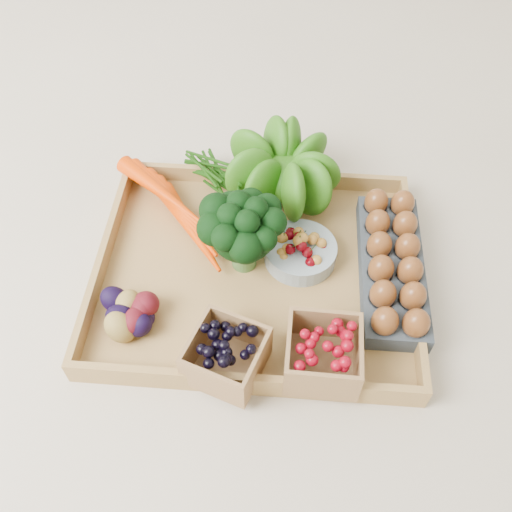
# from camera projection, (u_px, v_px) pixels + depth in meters

# --- Properties ---
(ground) EXTENTS (4.00, 4.00, 0.00)m
(ground) POSITION_uv_depth(u_px,v_px,m) (256.00, 277.00, 1.02)
(ground) COLOR beige
(ground) RESTS_ON ground
(tray) EXTENTS (0.55, 0.45, 0.01)m
(tray) POSITION_uv_depth(u_px,v_px,m) (256.00, 274.00, 1.01)
(tray) COLOR #AE8549
(tray) RESTS_ON ground
(carrots) EXTENTS (0.24, 0.17, 0.06)m
(carrots) POSITION_uv_depth(u_px,v_px,m) (178.00, 209.00, 1.06)
(carrots) COLOR #EE3C00
(carrots) RESTS_ON tray
(lettuce) EXTENTS (0.15, 0.15, 0.15)m
(lettuce) POSITION_uv_depth(u_px,v_px,m) (286.00, 165.00, 1.06)
(lettuce) COLOR #25580D
(lettuce) RESTS_ON tray
(broccoli) EXTENTS (0.14, 0.14, 0.11)m
(broccoli) POSITION_uv_depth(u_px,v_px,m) (244.00, 243.00, 0.97)
(broccoli) COLOR black
(broccoli) RESTS_ON tray
(cherry_bowl) EXTENTS (0.13, 0.13, 0.03)m
(cherry_bowl) POSITION_uv_depth(u_px,v_px,m) (300.00, 252.00, 1.01)
(cherry_bowl) COLOR #8C9EA5
(cherry_bowl) RESTS_ON tray
(egg_carton) EXTENTS (0.11, 0.30, 0.04)m
(egg_carton) POSITION_uv_depth(u_px,v_px,m) (391.00, 269.00, 0.99)
(egg_carton) COLOR #373F47
(egg_carton) RESTS_ON tray
(potatoes) EXTENTS (0.12, 0.12, 0.07)m
(potatoes) POSITION_uv_depth(u_px,v_px,m) (131.00, 310.00, 0.91)
(potatoes) COLOR #470B13
(potatoes) RESTS_ON tray
(punnet_blackberry) EXTENTS (0.14, 0.14, 0.07)m
(punnet_blackberry) POSITION_uv_depth(u_px,v_px,m) (226.00, 356.00, 0.86)
(punnet_blackberry) COLOR black
(punnet_blackberry) RESTS_ON tray
(punnet_raspberry) EXTENTS (0.12, 0.12, 0.08)m
(punnet_raspberry) POSITION_uv_depth(u_px,v_px,m) (323.00, 354.00, 0.86)
(punnet_raspberry) COLOR maroon
(punnet_raspberry) RESTS_ON tray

